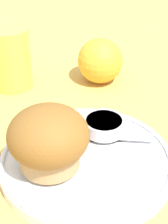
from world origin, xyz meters
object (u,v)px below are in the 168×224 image
butter_knife (88,134)px  orange_fruit (100,61)px  muffin (48,137)px  juice_glass (10,58)px

butter_knife → orange_fruit: (0.09, 0.17, 0.02)m
butter_knife → orange_fruit: 0.19m
muffin → butter_knife: bearing=28.4°
orange_fruit → muffin: bearing=-126.3°
butter_knife → juice_glass: size_ratio=1.57×
muffin → juice_glass: bearing=90.3°
muffin → orange_fruit: size_ratio=1.23×
muffin → juice_glass: 0.25m
juice_glass → orange_fruit: bearing=-13.5°
orange_fruit → juice_glass: bearing=166.5°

